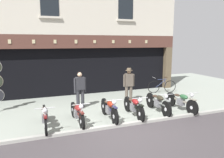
{
  "coord_description": "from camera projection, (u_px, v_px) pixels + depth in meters",
  "views": [
    {
      "loc": [
        -2.94,
        -6.59,
        2.92
      ],
      "look_at": [
        0.63,
        2.67,
        1.24
      ],
      "focal_mm": 34.99,
      "sensor_mm": 36.0,
      "label": 1
    }
  ],
  "objects": [
    {
      "name": "motorcycle_center_left",
      "position": [
        109.0,
        109.0,
        8.27
      ],
      "size": [
        0.62,
        1.98,
        0.92
      ],
      "rotation": [
        0.0,
        0.0,
        3.1
      ],
      "color": "black",
      "rests_on": "ground"
    },
    {
      "name": "ground",
      "position": [
        136.0,
        140.0,
        6.7
      ],
      "size": [
        23.24,
        22.0,
        0.18
      ],
      "color": "gray"
    },
    {
      "name": "motorcycle_left",
      "position": [
        77.0,
        112.0,
        7.88
      ],
      "size": [
        0.62,
        2.01,
        0.9
      ],
      "rotation": [
        0.0,
        0.0,
        3.15
      ],
      "color": "black",
      "rests_on": "ground"
    },
    {
      "name": "motorcycle_center_right",
      "position": [
        158.0,
        102.0,
        9.13
      ],
      "size": [
        0.62,
        2.07,
        0.93
      ],
      "rotation": [
        0.0,
        0.0,
        3.07
      ],
      "color": "black",
      "rests_on": "ground"
    },
    {
      "name": "shopkeeper_center",
      "position": [
        129.0,
        83.0,
        10.61
      ],
      "size": [
        0.56,
        0.33,
        1.69
      ],
      "rotation": [
        0.0,
        0.0,
        3.01
      ],
      "color": "brown",
      "rests_on": "ground"
    },
    {
      "name": "advert_board_near",
      "position": [
        121.0,
        64.0,
        13.08
      ],
      "size": [
        0.69,
        0.03,
        1.05
      ],
      "color": "silver"
    },
    {
      "name": "motorcycle_center",
      "position": [
        134.0,
        106.0,
        8.62
      ],
      "size": [
        0.62,
        2.0,
        0.92
      ],
      "rotation": [
        0.0,
        0.0,
        3.07
      ],
      "color": "black",
      "rests_on": "ground"
    },
    {
      "name": "advert_board_far",
      "position": [
        136.0,
        63.0,
        13.45
      ],
      "size": [
        0.82,
        0.03,
        1.07
      ],
      "color": "beige"
    },
    {
      "name": "leaning_bicycle",
      "position": [
        162.0,
        86.0,
        12.78
      ],
      "size": [
        1.71,
        0.53,
        0.95
      ],
      "rotation": [
        0.0,
        0.0,
        1.38
      ],
      "color": "black",
      "rests_on": "ground"
    },
    {
      "name": "salesman_left",
      "position": [
        80.0,
        89.0,
        9.62
      ],
      "size": [
        0.56,
        0.27,
        1.62
      ],
      "rotation": [
        0.0,
        0.0,
        3.28
      ],
      "color": "#2D2D33",
      "rests_on": "ground"
    },
    {
      "name": "motorcycle_right",
      "position": [
        181.0,
        101.0,
        9.38
      ],
      "size": [
        0.62,
        2.04,
        0.92
      ],
      "rotation": [
        0.0,
        0.0,
        3.16
      ],
      "color": "black",
      "rests_on": "ground"
    },
    {
      "name": "motorcycle_far_left",
      "position": [
        45.0,
        117.0,
        7.44
      ],
      "size": [
        0.62,
        2.02,
        0.91
      ],
      "rotation": [
        0.0,
        0.0,
        3.1
      ],
      "color": "black",
      "rests_on": "ground"
    },
    {
      "name": "shop_facade",
      "position": [
        78.0,
        61.0,
        13.74
      ],
      "size": [
        11.54,
        4.42,
        6.57
      ],
      "color": "black",
      "rests_on": "ground"
    }
  ]
}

